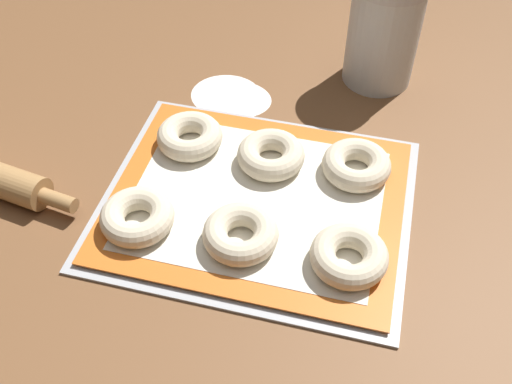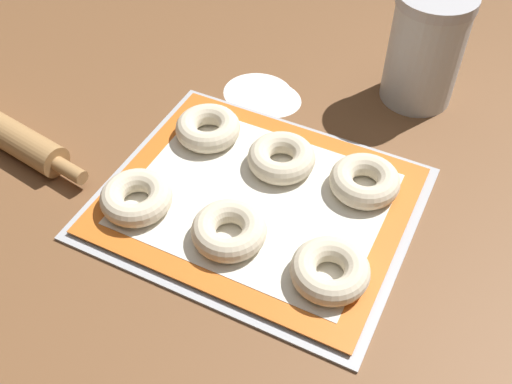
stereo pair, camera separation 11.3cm
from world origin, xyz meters
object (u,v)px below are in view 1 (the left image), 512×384
object	(u,v)px
bagel_back_left	(190,136)
bagel_back_center	(271,155)
bagel_front_center	(241,234)
bagel_back_right	(356,165)
baking_tray	(256,204)
bagel_front_right	(349,256)
flour_canister	(384,30)
bagel_front_left	(137,217)

from	to	relation	value
bagel_back_left	bagel_back_center	xyz separation A→B (m)	(0.12, -0.01, 0.00)
bagel_front_center	bagel_back_right	distance (m)	0.20
baking_tray	bagel_back_right	xyz separation A→B (m)	(0.12, 0.08, 0.02)
bagel_front_right	bagel_back_left	distance (m)	0.29
flour_canister	baking_tray	bearing A→B (deg)	-110.78
bagel_back_center	flour_canister	xyz separation A→B (m)	(0.12, 0.25, 0.06)
bagel_back_right	bagel_front_center	bearing A→B (deg)	-128.20
flour_canister	bagel_front_left	bearing A→B (deg)	-122.67
bagel_front_right	bagel_back_left	size ratio (longest dim) A/B	1.00
baking_tray	bagel_back_center	bearing A→B (deg)	87.77
bagel_front_center	bagel_back_center	world-z (taller)	same
baking_tray	bagel_front_right	distance (m)	0.15
bagel_front_left	bagel_back_center	world-z (taller)	same
bagel_back_left	flour_canister	bearing A→B (deg)	45.04
baking_tray	bagel_front_left	xyz separation A→B (m)	(-0.13, -0.08, 0.02)
bagel_front_left	bagel_back_right	bearing A→B (deg)	32.10
bagel_front_center	bagel_front_right	world-z (taller)	same
bagel_front_center	bagel_back_right	size ratio (longest dim) A/B	1.00
bagel_front_right	bagel_back_right	distance (m)	0.16
baking_tray	bagel_front_center	xyz separation A→B (m)	(-0.00, -0.07, 0.02)
bagel_front_center	bagel_back_left	bearing A→B (deg)	127.29
bagel_front_center	bagel_front_right	xyz separation A→B (m)	(0.13, -0.00, 0.00)
bagel_back_left	flour_canister	world-z (taller)	flour_canister
baking_tray	bagel_back_left	world-z (taller)	bagel_back_left
baking_tray	bagel_front_center	distance (m)	0.08
bagel_back_left	bagel_front_right	bearing A→B (deg)	-31.64
baking_tray	bagel_back_left	bearing A→B (deg)	145.37
baking_tray	bagel_front_center	world-z (taller)	bagel_front_center
flour_canister	bagel_front_right	bearing A→B (deg)	-88.57
bagel_front_left	baking_tray	bearing A→B (deg)	30.02
bagel_front_left	bagel_front_center	size ratio (longest dim) A/B	1.00
baking_tray	flour_canister	xyz separation A→B (m)	(0.12, 0.32, 0.09)
bagel_front_center	bagel_back_center	distance (m)	0.15
bagel_back_right	flour_canister	distance (m)	0.25
flour_canister	bagel_front_center	bearing A→B (deg)	-107.38
bagel_back_left	flour_canister	distance (m)	0.35
bagel_front_right	bagel_back_right	bearing A→B (deg)	94.51
bagel_front_left	bagel_back_left	world-z (taller)	same
baking_tray	bagel_back_center	xyz separation A→B (m)	(0.00, 0.07, 0.02)
bagel_back_right	bagel_front_right	bearing A→B (deg)	-85.49
baking_tray	flour_canister	distance (m)	0.36
bagel_back_left	bagel_front_left	bearing A→B (deg)	-95.73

